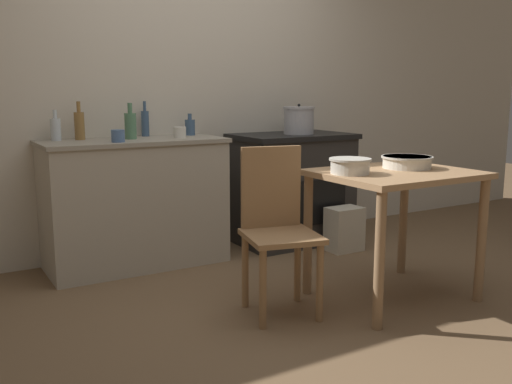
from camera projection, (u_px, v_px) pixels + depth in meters
ground_plane at (302, 304)px, 3.42m from camera, size 14.00×14.00×0.00m
wall_back at (190, 89)px, 4.54m from camera, size 8.00×0.07×2.55m
counter_cabinet at (135, 203)px, 4.13m from camera, size 1.29×0.58×0.92m
stove at (291, 188)px, 4.78m from camera, size 0.96×0.65×0.91m
work_table at (395, 192)px, 3.43m from camera, size 0.91×0.74×0.79m
chair at (277, 225)px, 3.26m from camera, size 0.48×0.48×0.95m
flour_sack at (344, 229)px, 4.54m from camera, size 0.28×0.19×0.35m
stock_pot at (299, 120)px, 4.65m from camera, size 0.26×0.26×0.25m
mixing_bowl_large at (350, 165)px, 3.28m from camera, size 0.24×0.24×0.09m
mixing_bowl_small at (407, 161)px, 3.52m from camera, size 0.31×0.31×0.07m
bottle_far_left at (56, 129)px, 3.91m from camera, size 0.07×0.07×0.21m
bottle_left at (145, 123)px, 4.29m from camera, size 0.06×0.06×0.26m
bottle_mid_left at (130, 125)px, 4.04m from camera, size 0.08×0.08×0.26m
bottle_center_left at (79, 125)px, 3.98m from camera, size 0.07×0.07×0.27m
bottle_center at (190, 127)px, 4.40m from camera, size 0.08×0.08×0.17m
cup_center_right at (118, 136)px, 3.81m from camera, size 0.09×0.09×0.08m
cup_mid_right at (180, 132)px, 4.16m from camera, size 0.09×0.09×0.08m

